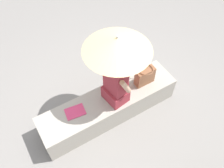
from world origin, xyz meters
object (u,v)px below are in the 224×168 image
handbag_black (145,76)px  magazine (75,112)px  person_seated (116,82)px  parasol (117,44)px

handbag_black → magazine: 1.18m
person_seated → parasol: bearing=49.3°
person_seated → handbag_black: 0.59m
person_seated → magazine: size_ratio=3.21×
parasol → magazine: (-0.68, 0.03, -1.01)m
handbag_black → magazine: bearing=176.7°
parasol → handbag_black: (0.49, -0.04, -0.86)m
person_seated → magazine: 0.74m
handbag_black → magazine: size_ratio=1.11×
parasol → handbag_black: 0.99m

